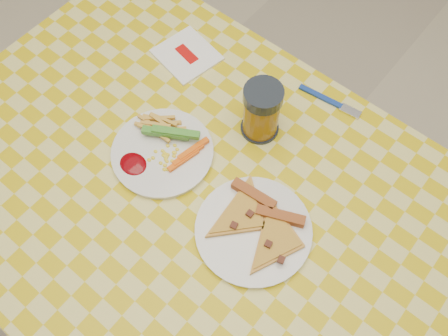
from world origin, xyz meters
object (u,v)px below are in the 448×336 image
Objects in this scene: table at (200,209)px; plate_right at (253,231)px; plate_left at (163,153)px; drink_glass at (262,111)px.

table is 5.45× the size of plate_right.
plate_left is (-0.13, 0.03, 0.08)m from table.
table is at bearing -176.21° from plate_right.
table is 5.77× the size of plate_left.
drink_glass is (-0.14, 0.21, 0.06)m from plate_right.
drink_glass reaches higher than table.
drink_glass is (-0.00, 0.22, 0.14)m from table.
plate_right is at bearing -3.67° from plate_left.
plate_right is 0.26m from drink_glass.
plate_right is at bearing 3.79° from table.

